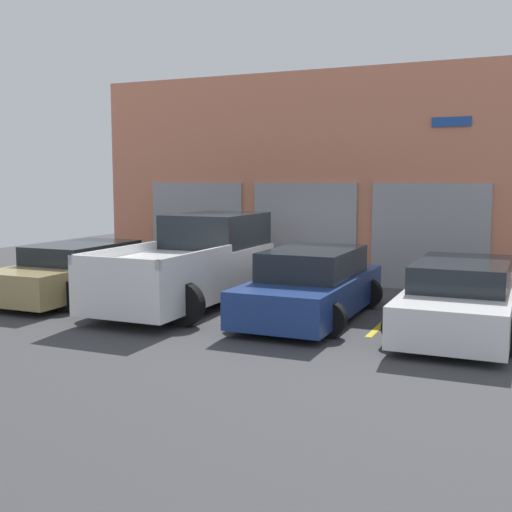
% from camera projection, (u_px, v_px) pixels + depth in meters
% --- Properties ---
extents(ground_plane, '(28.00, 28.00, 0.00)m').
position_uv_depth(ground_plane, '(268.00, 302.00, 14.17)').
color(ground_plane, '#3D3D3F').
extents(shophouse_building, '(12.46, 0.68, 5.47)m').
position_uv_depth(shophouse_building, '(316.00, 180.00, 16.85)').
color(shophouse_building, '#D17A5B').
rests_on(shophouse_building, ground).
extents(pickup_truck, '(2.51, 5.18, 1.92)m').
position_uv_depth(pickup_truck, '(194.00, 264.00, 13.84)').
color(pickup_truck, white).
rests_on(pickup_truck, ground).
extents(sedan_white, '(2.16, 4.68, 1.26)m').
position_uv_depth(sedan_white, '(461.00, 298.00, 11.40)').
color(sedan_white, white).
rests_on(sedan_white, ground).
extents(sedan_side, '(2.17, 4.42, 1.35)m').
position_uv_depth(sedan_side, '(312.00, 286.00, 12.50)').
color(sedan_side, navy).
rests_on(sedan_side, ground).
extents(van_right, '(2.21, 4.59, 1.24)m').
position_uv_depth(van_right, '(81.00, 271.00, 14.70)').
color(van_right, '#9E8956').
rests_on(van_right, ground).
extents(parking_stripe_far_left, '(0.12, 2.20, 0.01)m').
position_uv_depth(parking_stripe_far_left, '(34.00, 293.00, 15.30)').
color(parking_stripe_far_left, gold).
rests_on(parking_stripe_far_left, ground).
extents(parking_stripe_left, '(0.12, 2.20, 0.01)m').
position_uv_depth(parking_stripe_left, '(132.00, 302.00, 14.20)').
color(parking_stripe_left, gold).
rests_on(parking_stripe_left, ground).
extents(parking_stripe_centre, '(0.12, 2.20, 0.01)m').
position_uv_depth(parking_stripe_centre, '(246.00, 312.00, 13.10)').
color(parking_stripe_centre, gold).
rests_on(parking_stripe_centre, ground).
extents(parking_stripe_right, '(0.12, 2.20, 0.01)m').
position_uv_depth(parking_stripe_right, '(382.00, 324.00, 12.00)').
color(parking_stripe_right, gold).
rests_on(parking_stripe_right, ground).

